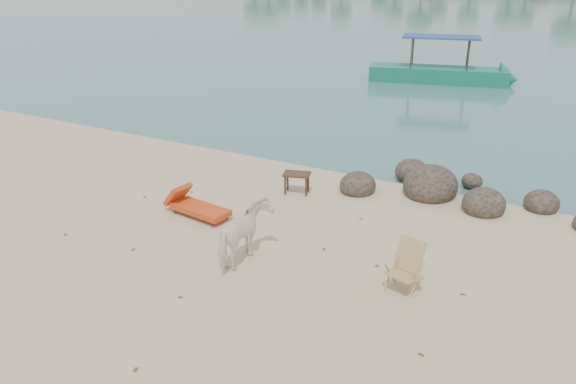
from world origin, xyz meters
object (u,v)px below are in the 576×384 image
at_px(deck_chair, 404,270).
at_px(side_table, 297,184).
at_px(boulders, 447,191).
at_px(lounge_chair, 200,207).
at_px(boat_near, 441,44).
at_px(cow, 245,236).

bearing_deg(deck_chair, side_table, 156.82).
bearing_deg(side_table, boulders, 7.07).
distance_m(boulders, side_table, 3.80).
relative_size(lounge_chair, boat_near, 0.25).
xyz_separation_m(lounge_chair, deck_chair, (5.13, -0.79, 0.18)).
bearing_deg(boulders, boat_near, 105.77).
bearing_deg(cow, lounge_chair, -36.31).
bearing_deg(deck_chair, boulders, 110.56).
distance_m(lounge_chair, boat_near, 18.50).
relative_size(cow, deck_chair, 1.58).
distance_m(boulders, boat_near, 15.17).
bearing_deg(lounge_chair, cow, -24.59).
xyz_separation_m(boulders, deck_chair, (0.37, -4.70, 0.27)).
bearing_deg(lounge_chair, deck_chair, -1.25).
bearing_deg(boulders, deck_chair, -85.49).
distance_m(cow, side_table, 3.73).
height_order(side_table, boat_near, boat_near).
xyz_separation_m(side_table, boat_near, (-0.64, 16.09, 1.52)).
bearing_deg(cow, deck_chair, -174.81).
bearing_deg(cow, boulders, -121.56).
height_order(lounge_chair, boat_near, boat_near).
distance_m(deck_chair, boat_near, 19.78).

